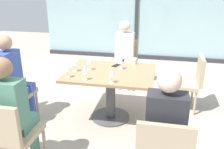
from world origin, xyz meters
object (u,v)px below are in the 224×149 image
Objects in this scene: wine_glass_2 at (112,73)px; person_front_right at (165,126)px; chair_near_window at (125,60)px; person_near_window at (124,51)px; person_front_left at (12,109)px; chair_side_end at (9,89)px; wine_glass_3 at (67,68)px; chair_front_left at (9,133)px; handbag_1 at (6,130)px; chair_far_right at (189,80)px; wine_glass_5 at (121,60)px; person_side_end at (13,76)px; wine_glass_0 at (75,62)px; wine_glass_1 at (89,61)px; dining_table_main at (111,84)px; coffee_cup at (134,61)px; wine_glass_4 at (85,70)px; cell_phone_on_table at (116,65)px.

person_front_right is at bearing -51.12° from wine_glass_2.
person_near_window is (-0.00, -0.11, 0.20)m from chair_near_window.
chair_side_end is at bearing 126.93° from person_front_left.
wine_glass_2 is at bearing -6.24° from wine_glass_3.
handbag_1 is at bearing 130.78° from chair_front_left.
chair_far_right is 1.14m from wine_glass_5.
wine_glass_0 is at bearing 18.13° from person_side_end.
chair_near_window is at bearing 76.67° from wine_glass_1.
dining_table_main is 0.51m from wine_glass_2.
person_side_end is 1.00× the size of person_near_window.
wine_glass_3 is at bearing -136.43° from coffee_cup.
wine_glass_1 is (1.09, 0.36, 0.37)m from chair_side_end.
wine_glass_4 is 0.71m from cell_phone_on_table.
chair_front_left reaches higher than dining_table_main.
person_side_end is (-1.29, -0.35, 0.15)m from dining_table_main.
person_near_window is at bearing 69.23° from wine_glass_0.
wine_glass_1 is 2.06× the size of coffee_cup.
wine_glass_3 is (-0.01, -0.24, 0.00)m from wine_glass_0.
wine_glass_1 reaches higher than handbag_1.
person_front_left is 14.00× the size of coffee_cup.
chair_side_end is 1.01m from wine_glass_0.
handbag_1 is (-1.47, -1.23, -0.64)m from coffee_cup.
wine_glass_3 is 1.09m from coffee_cup.
person_near_window is 2.41m from handbag_1.
cell_phone_on_table is at bearing 84.81° from dining_table_main.
person_front_left reaches higher than wine_glass_0.
wine_glass_3 reaches higher than cell_phone_on_table.
wine_glass_2 is (1.50, -0.05, 0.37)m from chair_side_end.
wine_glass_4 reaches higher than dining_table_main.
person_near_window reaches higher than chair_far_right.
person_front_left is at bearing -136.36° from wine_glass_2.
handbag_1 is (-0.43, 0.50, -0.36)m from chair_front_left.
chair_far_right is (1.13, 0.52, -0.05)m from dining_table_main.
wine_glass_4 is at bearing 59.29° from person_front_left.
dining_table_main is at bearing 13.97° from chair_side_end.
person_near_window reaches higher than cell_phone_on_table.
wine_glass_0 is 0.21m from wine_glass_1.
wine_glass_4 is at bearing -124.56° from dining_table_main.
chair_near_window is 2.90× the size of handbag_1.
coffee_cup is at bearing 32.98° from wine_glass_0.
person_front_left is at bearing 90.00° from chair_front_left.
chair_near_window is 1.76m from wine_glass_2.
chair_front_left and chair_near_window have the same top height.
dining_table_main is 1.34m from person_side_end.
dining_table_main is 1.50m from handbag_1.
wine_glass_0 is (0.91, 0.26, 0.37)m from chair_side_end.
chair_far_right is 1.57m from wine_glass_1.
wine_glass_3 is at bearing 57.32° from handbag_1.
wine_glass_4 is at bearing -98.57° from chair_near_window.
chair_front_left is 1.13m from wine_glass_4.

